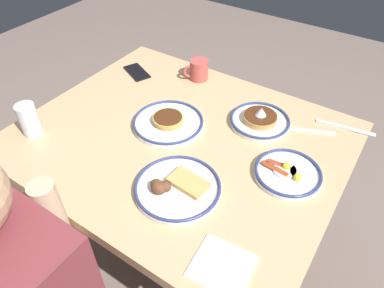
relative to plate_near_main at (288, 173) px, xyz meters
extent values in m
plane|color=#74625A|center=(0.40, 0.03, -0.77)|extent=(6.00, 6.00, 0.00)
cube|color=tan|center=(0.40, 0.03, -0.03)|extent=(1.14, 0.94, 0.04)
cylinder|color=tan|center=(-0.06, -0.33, -0.41)|extent=(0.08, 0.08, 0.71)
cylinder|color=tan|center=(0.86, -0.33, -0.41)|extent=(0.08, 0.08, 0.71)
cylinder|color=tan|center=(0.86, 0.39, -0.41)|extent=(0.08, 0.08, 0.71)
cylinder|color=white|center=(0.00, 0.00, -0.01)|extent=(0.22, 0.22, 0.01)
torus|color=navy|center=(0.00, 0.00, 0.01)|extent=(0.21, 0.21, 0.01)
cylinder|color=white|center=(-0.03, -0.02, 0.01)|extent=(0.07, 0.07, 0.01)
sphere|color=yellow|center=(-0.03, 0.01, 0.01)|extent=(0.03, 0.03, 0.03)
cylinder|color=white|center=(0.01, 0.00, 0.01)|extent=(0.08, 0.08, 0.01)
sphere|color=yellow|center=(0.01, -0.01, 0.01)|extent=(0.03, 0.03, 0.03)
cube|color=#963E2A|center=(0.04, -0.01, 0.01)|extent=(0.07, 0.03, 0.01)
cube|color=#983C1E|center=(0.04, 0.01, 0.01)|extent=(0.10, 0.03, 0.01)
cylinder|color=silver|center=(0.19, -0.20, -0.01)|extent=(0.23, 0.23, 0.01)
torus|color=navy|center=(0.19, -0.20, 0.01)|extent=(0.22, 0.22, 0.01)
cylinder|color=tan|center=(0.19, -0.20, 0.01)|extent=(0.13, 0.13, 0.01)
cylinder|color=tan|center=(0.19, -0.20, 0.02)|extent=(0.13, 0.13, 0.01)
cylinder|color=#4C2814|center=(0.19, -0.20, 0.03)|extent=(0.12, 0.12, 0.00)
cone|color=white|center=(0.19, -0.20, 0.04)|extent=(0.04, 0.04, 0.03)
cylinder|color=white|center=(0.48, 0.00, -0.01)|extent=(0.27, 0.27, 0.01)
torus|color=navy|center=(0.48, 0.00, 0.01)|extent=(0.27, 0.27, 0.01)
cylinder|color=tan|center=(0.48, 0.00, 0.01)|extent=(0.11, 0.11, 0.01)
cylinder|color=gold|center=(0.48, 0.00, 0.02)|extent=(0.11, 0.11, 0.01)
cylinder|color=#4C2814|center=(0.48, 0.00, 0.03)|extent=(0.11, 0.11, 0.00)
cylinder|color=silver|center=(0.26, 0.25, -0.01)|extent=(0.27, 0.27, 0.01)
torus|color=navy|center=(0.26, 0.25, 0.01)|extent=(0.27, 0.27, 0.01)
cube|color=tan|center=(0.24, 0.22, 0.01)|extent=(0.13, 0.08, 0.02)
ellipsoid|color=brown|center=(0.31, 0.29, 0.02)|extent=(0.05, 0.04, 0.04)
ellipsoid|color=brown|center=(0.29, 0.28, 0.02)|extent=(0.04, 0.03, 0.03)
ellipsoid|color=brown|center=(0.30, 0.30, 0.02)|extent=(0.05, 0.04, 0.04)
cylinder|color=#BF4C47|center=(0.56, -0.34, 0.03)|extent=(0.08, 0.08, 0.09)
torus|color=#BF4C47|center=(0.59, -0.31, 0.03)|extent=(0.05, 0.05, 0.06)
cylinder|color=brown|center=(0.56, -0.34, 0.06)|extent=(0.07, 0.07, 0.01)
cylinder|color=silver|center=(0.86, 0.32, 0.05)|extent=(0.07, 0.07, 0.13)
cylinder|color=black|center=(0.86, 0.32, 0.03)|extent=(0.06, 0.06, 0.09)
cube|color=black|center=(0.82, -0.22, -0.01)|extent=(0.16, 0.13, 0.01)
cube|color=white|center=(0.02, 0.39, -0.01)|extent=(0.16, 0.15, 0.00)
cube|color=silver|center=(0.02, -0.25, -0.01)|extent=(0.18, 0.09, 0.01)
cube|color=silver|center=(0.10, -0.23, -0.01)|extent=(0.03, 0.01, 0.00)
cube|color=silver|center=(0.10, -0.22, -0.01)|extent=(0.03, 0.01, 0.00)
cube|color=silver|center=(0.10, -0.22, -0.01)|extent=(0.03, 0.01, 0.00)
cube|color=silver|center=(0.10, -0.21, -0.01)|extent=(0.03, 0.01, 0.00)
cube|color=silver|center=(-0.07, -0.34, -0.01)|extent=(0.18, 0.04, 0.01)
cube|color=silver|center=(-0.15, -0.36, -0.01)|extent=(0.09, 0.03, 0.00)
cylinder|color=#CEAA8A|center=(0.47, 0.54, 0.03)|extent=(0.08, 0.08, 0.26)
camera|label=1|loc=(-0.18, 0.82, 0.83)|focal=33.07mm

